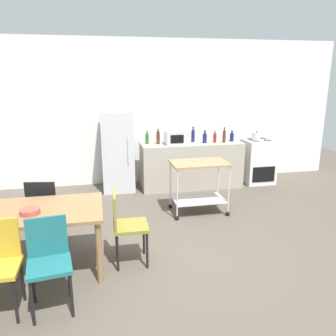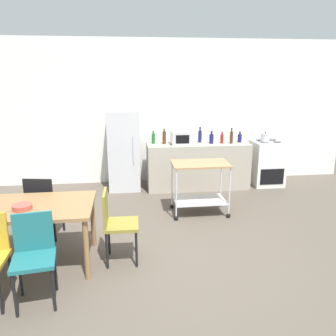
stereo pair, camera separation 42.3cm
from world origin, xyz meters
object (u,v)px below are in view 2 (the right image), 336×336
kitchen_cart (200,180)px  microwave (183,138)px  dining_table (27,212)px  chair_black (43,203)px  chair_teal (34,253)px  bottle_hot_sauce (222,138)px  bottle_soda (164,137)px  chair_olive (116,221)px  kettle (265,137)px  bottle_olive_oil (211,138)px  bottle_sparkling_water (153,138)px  fruit_bowl (22,207)px  stove_oven (267,163)px  refrigerator (124,150)px  bottle_soy_sauce (240,138)px  bottle_sesame_oil (231,137)px  bottle_vinegar (200,136)px

kitchen_cart → microwave: microwave is taller
dining_table → chair_black: (0.01, 0.70, -0.15)m
chair_teal → bottle_hot_sauce: bearing=41.7°
bottle_soda → chair_olive: bearing=-108.0°
kitchen_cart → kettle: bearing=38.6°
chair_olive → bottle_olive_oil: size_ratio=3.65×
bottle_sparkling_water → bottle_hot_sauce: (1.33, -0.15, -0.01)m
microwave → fruit_bowl: microwave is taller
stove_oven → bottle_olive_oil: (-1.20, -0.06, 0.55)m
chair_teal → bottle_soda: bearing=55.8°
stove_oven → kettle: 0.57m
refrigerator → bottle_soy_sauce: (2.29, -0.09, 0.21)m
bottle_olive_oil → microwave: bearing=-178.6°
refrigerator → bottle_sparkling_water: refrigerator is taller
chair_black → kettle: 4.33m
bottle_sparkling_water → stove_oven: bearing=-1.8°
chair_olive → kettle: size_ratio=3.71×
bottle_sesame_oil → bottle_hot_sauce: bearing=169.8°
dining_table → chair_olive: (1.00, -0.03, -0.15)m
chair_olive → refrigerator: (0.09, 2.78, 0.26)m
bottle_hot_sauce → stove_oven: bearing=4.2°
bottle_olive_oil → bottle_soy_sauce: bearing=5.3°
dining_table → kettle: 4.66m
microwave → bottle_vinegar: bearing=23.5°
kitchen_cart → chair_teal: bearing=-136.1°
bottle_soda → bottle_sesame_oil: (1.31, -0.12, -0.00)m
dining_table → bottle_soda: (1.88, 2.68, 0.36)m
bottle_soy_sauce → kettle: size_ratio=0.89×
bottle_olive_oil → bottle_soy_sauce: size_ratio=1.15×
chair_black → bottle_vinegar: bottle_vinegar is taller
refrigerator → kettle: (2.78, -0.18, 0.23)m
refrigerator → kitchen_cart: (1.21, -1.43, -0.20)m
microwave → bottle_olive_oil: bearing=1.4°
stove_oven → fruit_bowl: bearing=-145.2°
stove_oven → microwave: size_ratio=2.00×
chair_teal → refrigerator: (0.87, 3.44, 0.26)m
refrigerator → bottle_soda: bearing=-5.0°
chair_olive → kettle: (2.87, 2.60, 0.48)m
kitchen_cart → bottle_sesame_oil: (0.88, 1.25, 0.45)m
chair_teal → bottle_soda: 3.79m
stove_oven → refrigerator: 2.92m
bottle_sparkling_water → bottle_hot_sauce: 1.34m
bottle_soda → bottle_vinegar: bottle_vinegar is taller
bottle_hot_sauce → bottle_sesame_oil: bearing=-10.2°
refrigerator → kettle: size_ratio=6.47×
stove_oven → bottle_soda: (-2.11, 0.01, 0.57)m
refrigerator → kitchen_cart: size_ratio=1.70×
bottle_sesame_oil → bottle_soy_sauce: bottle_sesame_oil is taller
stove_oven → chair_olive: bearing=-138.0°
chair_olive → stove_oven: 4.03m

